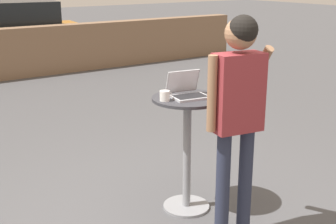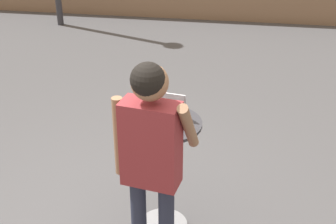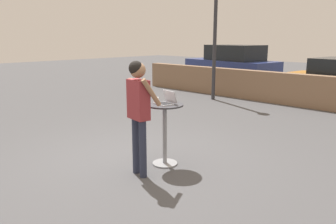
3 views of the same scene
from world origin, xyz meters
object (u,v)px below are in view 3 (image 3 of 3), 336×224
street_lamp (216,14)px  coffee_mug (156,100)px  cafe_table (165,127)px  laptop (166,101)px  parked_car_further_down (232,64)px  standing_person (138,104)px

street_lamp → coffee_mug: bearing=-62.8°
cafe_table → laptop: 0.43m
parked_car_further_down → laptop: bearing=-62.6°
street_lamp → standing_person: bearing=-63.3°
laptop → standing_person: bearing=-88.4°
standing_person → cafe_table: bearing=92.4°
standing_person → coffee_mug: bearing=112.1°
laptop → street_lamp: 6.41m
parked_car_further_down → cafe_table: bearing=-62.6°
standing_person → parked_car_further_down: parked_car_further_down is taller
cafe_table → coffee_mug: bearing=175.1°
standing_person → parked_car_further_down: 10.88m
coffee_mug → parked_car_further_down: bearing=116.3°
cafe_table → laptop: (0.01, 0.02, 0.43)m
coffee_mug → street_lamp: (-2.77, 5.39, 1.76)m
parked_car_further_down → street_lamp: size_ratio=1.03×
parked_car_further_down → street_lamp: street_lamp is taller
coffee_mug → standing_person: standing_person is taller
standing_person → street_lamp: street_lamp is taller
cafe_table → coffee_mug: (-0.22, 0.02, 0.42)m
standing_person → parked_car_further_down: bearing=116.1°
laptop → standing_person: size_ratio=0.19×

